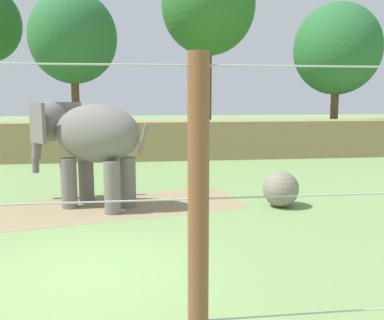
{
  "coord_description": "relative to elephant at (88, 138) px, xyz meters",
  "views": [
    {
      "loc": [
        0.96,
        -7.32,
        3.12
      ],
      "look_at": [
        2.38,
        3.93,
        1.4
      ],
      "focal_mm": 40.15,
      "sensor_mm": 36.0,
      "label": 1
    }
  ],
  "objects": [
    {
      "name": "ground_plane",
      "position": [
        0.42,
        -4.8,
        -1.95
      ],
      "size": [
        120.0,
        120.0,
        0.0
      ],
      "primitive_type": "plane",
      "color": "#759956"
    },
    {
      "name": "tree_far_left",
      "position": [
        -2.08,
        12.93,
        4.29
      ],
      "size": [
        4.81,
        4.81,
        8.8
      ],
      "color": "brown",
      "rests_on": "ground"
    },
    {
      "name": "enrichment_ball",
      "position": [
        5.34,
        -0.73,
        -1.44
      ],
      "size": [
        1.01,
        1.01,
        1.01
      ],
      "primitive_type": "sphere",
      "color": "gray",
      "rests_on": "ground"
    },
    {
      "name": "embankment_wall",
      "position": [
        0.42,
        8.91,
        -1.02
      ],
      "size": [
        36.0,
        1.8,
        1.85
      ],
      "primitive_type": "cube",
      "color": "#997F56",
      "rests_on": "ground"
    },
    {
      "name": "elephant",
      "position": [
        0.0,
        0.0,
        0.0
      ],
      "size": [
        3.59,
        2.83,
        2.94
      ],
      "color": "slate",
      "rests_on": "ground"
    },
    {
      "name": "cable_fence",
      "position": [
        0.39,
        -7.74,
        -0.17
      ],
      "size": [
        11.44,
        0.23,
        3.56
      ],
      "color": "brown",
      "rests_on": "ground"
    },
    {
      "name": "tree_right_of_centre",
      "position": [
        12.62,
        11.48,
        3.72
      ],
      "size": [
        4.86,
        4.86,
        8.24
      ],
      "color": "brown",
      "rests_on": "ground"
    },
    {
      "name": "tree_left_of_centre",
      "position": [
        5.55,
        13.33,
        6.26
      ],
      "size": [
        5.41,
        5.41,
        11.09
      ],
      "color": "brown",
      "rests_on": "ground"
    },
    {
      "name": "dirt_patch",
      "position": [
        0.93,
        -0.11,
        -1.95
      ],
      "size": [
        7.15,
        4.32,
        0.01
      ],
      "primitive_type": "cube",
      "rotation": [
        0.0,
        0.0,
        0.23
      ],
      "color": "#937F5B",
      "rests_on": "ground"
    }
  ]
}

